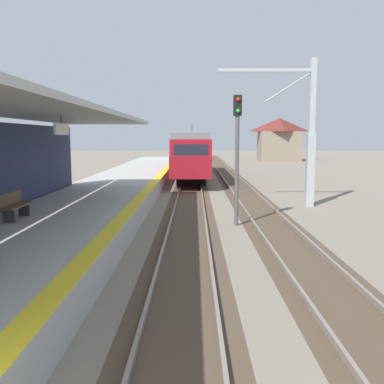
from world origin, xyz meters
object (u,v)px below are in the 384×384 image
(approaching_train, at_px, (192,153))
(rail_signal_post, at_px, (237,147))
(catenary_pylon_far_side, at_px, (305,136))
(platform_bench, at_px, (14,205))
(distant_trackside_house, at_px, (279,139))

(approaching_train, relative_size, rail_signal_post, 3.77)
(catenary_pylon_far_side, distance_m, platform_bench, 14.43)
(platform_bench, bearing_deg, catenary_pylon_far_side, 35.94)
(distant_trackside_house, bearing_deg, catenary_pylon_far_side, -99.29)
(approaching_train, bearing_deg, platform_bench, -103.14)
(catenary_pylon_far_side, xyz_separation_m, platform_bench, (-11.55, -8.37, -2.23))
(distant_trackside_house, bearing_deg, rail_signal_post, -102.88)
(approaching_train, bearing_deg, catenary_pylon_far_side, -69.38)
(rail_signal_post, distance_m, distant_trackside_house, 49.62)
(approaching_train, xyz_separation_m, platform_bench, (-5.63, -24.11, -0.80))
(rail_signal_post, bearing_deg, platform_bench, -156.13)
(catenary_pylon_far_side, bearing_deg, rail_signal_post, -128.36)
(catenary_pylon_far_side, bearing_deg, distant_trackside_house, 80.71)
(catenary_pylon_far_side, bearing_deg, platform_bench, -144.06)
(catenary_pylon_far_side, height_order, platform_bench, catenary_pylon_far_side)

